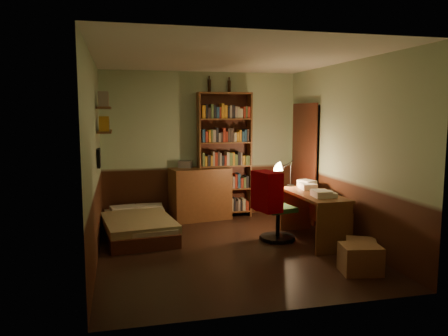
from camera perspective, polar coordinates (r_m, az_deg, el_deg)
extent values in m
cube|color=black|center=(6.19, 0.55, -10.53)|extent=(3.50, 4.00, 0.02)
cube|color=silver|center=(5.94, 0.59, 14.30)|extent=(3.50, 4.00, 0.02)
cube|color=#A3BB92|center=(7.88, -3.02, 3.01)|extent=(3.50, 0.02, 2.60)
cube|color=#A3BB92|center=(5.75, -16.68, 1.15)|extent=(0.02, 4.00, 2.60)
cube|color=#A3BB92|center=(6.58, 15.61, 1.92)|extent=(0.02, 4.00, 2.60)
cube|color=#A3BB92|center=(4.02, 7.61, -1.12)|extent=(3.50, 0.02, 2.60)
cube|color=black|center=(7.75, 10.60, 0.60)|extent=(0.06, 0.90, 2.00)
cube|color=#441E12|center=(7.73, 10.36, 0.59)|extent=(0.02, 0.98, 2.08)
cube|color=#868F57|center=(6.88, -11.18, -6.52)|extent=(1.09, 1.82, 0.52)
cube|color=brown|center=(7.74, -3.14, -3.37)|extent=(1.10, 0.68, 0.91)
cube|color=#B2B2B7|center=(7.74, -5.08, 0.50)|extent=(0.28, 0.25, 0.12)
cube|color=brown|center=(7.82, 0.05, 1.65)|extent=(0.96, 0.31, 2.23)
cylinder|color=black|center=(7.85, -1.94, 10.66)|extent=(0.07, 0.07, 0.23)
cylinder|color=black|center=(7.93, 0.68, 10.58)|extent=(0.06, 0.06, 0.21)
cube|color=brown|center=(6.58, 11.56, -6.29)|extent=(0.58, 1.34, 0.71)
cube|color=silver|center=(7.05, 10.78, -1.99)|extent=(0.27, 0.31, 0.10)
cone|color=black|center=(7.03, 8.71, -0.05)|extent=(0.20, 0.20, 0.57)
cube|color=#2A5E2A|center=(6.52, 7.07, -5.46)|extent=(0.53, 0.49, 0.90)
cube|color=#8F0109|center=(6.37, 5.13, 0.99)|extent=(0.37, 0.53, 0.57)
cube|color=brown|center=(6.82, -15.29, 4.64)|extent=(0.20, 0.90, 0.03)
cube|color=brown|center=(6.82, -15.39, 7.57)|extent=(0.20, 0.90, 0.03)
cube|color=black|center=(6.35, -16.03, 1.27)|extent=(0.04, 0.32, 0.26)
cube|color=#906542|center=(5.49, 17.38, -11.28)|extent=(0.50, 0.43, 0.34)
cube|color=#906542|center=(6.00, 17.43, -10.05)|extent=(0.47, 0.44, 0.26)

